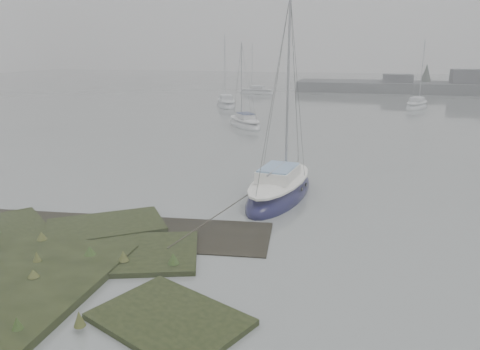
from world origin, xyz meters
name	(u,v)px	position (x,y,z in m)	size (l,w,h in m)	color
ground	(300,123)	(0.00, 30.00, 0.00)	(160.00, 160.00, 0.00)	slate
sailboat_main	(280,190)	(1.50, 9.73, 0.28)	(3.03, 6.70, 9.12)	#131239
sailboat_white	(245,124)	(-4.27, 27.37, 0.22)	(4.39, 5.09, 7.19)	silver
sailboat_far_a	(226,104)	(-9.29, 39.74, 0.25)	(3.94, 6.05, 8.14)	#AAAEB5
sailboat_far_b	(417,106)	(10.78, 43.08, 0.24)	(3.54, 5.67, 7.60)	silver
sailboat_far_c	(256,92)	(-8.93, 54.01, 0.22)	(5.26, 2.59, 7.11)	#A1A7AA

